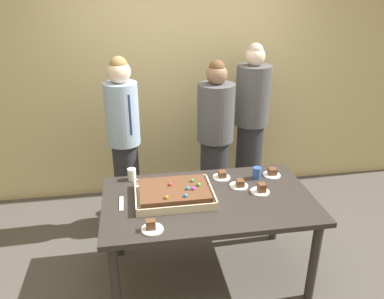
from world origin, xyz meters
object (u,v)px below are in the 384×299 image
at_px(plated_slice_near_right, 152,227).
at_px(person_striped_tie_right, 124,143).
at_px(drink_cup_nearest, 257,173).
at_px(party_table, 208,208).
at_px(cake_server_utensil, 121,204).
at_px(drink_cup_middle, 132,174).
at_px(person_serving_front, 251,125).
at_px(sheet_cake, 174,193).
at_px(plated_slice_far_right, 222,176).
at_px(plated_slice_near_left, 239,184).
at_px(person_green_shirt_behind, 215,142).
at_px(plated_slice_far_left, 272,173).
at_px(plated_slice_center_front, 261,189).

bearing_deg(plated_slice_near_right, person_striped_tie_right, 98.08).
distance_m(drink_cup_nearest, person_striped_tie_right, 1.25).
distance_m(party_table, cake_server_utensil, 0.67).
bearing_deg(drink_cup_middle, person_serving_front, 30.32).
distance_m(sheet_cake, plated_slice_far_right, 0.51).
xyz_separation_m(plated_slice_near_left, person_green_shirt_behind, (-0.04, 0.75, 0.07)).
xyz_separation_m(plated_slice_near_right, person_green_shirt_behind, (0.70, 1.22, 0.07)).
height_order(party_table, sheet_cake, sheet_cake).
relative_size(drink_cup_nearest, person_striped_tie_right, 0.06).
xyz_separation_m(plated_slice_near_left, plated_slice_far_left, (0.33, 0.15, 0.00)).
distance_m(sheet_cake, plated_slice_near_left, 0.55).
distance_m(plated_slice_far_right, drink_cup_nearest, 0.29).
distance_m(plated_slice_center_front, person_green_shirt_behind, 0.88).
bearing_deg(person_striped_tie_right, plated_slice_far_left, 40.67).
relative_size(plated_slice_near_left, cake_server_utensil, 0.75).
height_order(party_table, plated_slice_far_left, plated_slice_far_left).
relative_size(plated_slice_far_right, person_serving_front, 0.09).
relative_size(drink_cup_nearest, person_green_shirt_behind, 0.06).
height_order(plated_slice_near_left, cake_server_utensil, plated_slice_near_left).
xyz_separation_m(plated_slice_near_right, person_striped_tie_right, (-0.17, 1.19, 0.13)).
bearing_deg(person_green_shirt_behind, person_serving_front, 151.54).
height_order(plated_slice_far_left, drink_cup_nearest, drink_cup_nearest).
distance_m(sheet_cake, plated_slice_far_left, 0.90).
bearing_deg(drink_cup_middle, plated_slice_far_left, -5.75).
bearing_deg(sheet_cake, plated_slice_near_left, 8.71).
bearing_deg(plated_slice_far_left, person_green_shirt_behind, 121.62).
relative_size(plated_slice_near_left, plated_slice_far_left, 1.00).
distance_m(plated_slice_far_left, cake_server_utensil, 1.30).
bearing_deg(cake_server_utensil, person_serving_front, 39.61).
height_order(person_serving_front, person_green_shirt_behind, person_serving_front).
distance_m(sheet_cake, plated_slice_center_front, 0.68).
height_order(plated_slice_near_left, drink_cup_middle, drink_cup_middle).
distance_m(plated_slice_center_front, cake_server_utensil, 1.08).
bearing_deg(sheet_cake, cake_server_utensil, -175.91).
relative_size(party_table, drink_cup_middle, 16.14).
height_order(drink_cup_middle, person_striped_tie_right, person_striped_tie_right).
height_order(sheet_cake, plated_slice_near_left, sheet_cake).
xyz_separation_m(plated_slice_center_front, cake_server_utensil, (-1.08, 0.00, -0.02)).
height_order(plated_slice_far_left, person_striped_tie_right, person_striped_tie_right).
bearing_deg(plated_slice_near_left, sheet_cake, -171.29).
xyz_separation_m(plated_slice_near_left, plated_slice_far_right, (-0.10, 0.17, -0.00)).
height_order(plated_slice_near_right, person_striped_tie_right, person_striped_tie_right).
height_order(plated_slice_far_left, plated_slice_center_front, plated_slice_center_front).
xyz_separation_m(drink_cup_middle, person_serving_front, (1.26, 0.74, 0.10)).
relative_size(plated_slice_far_right, drink_cup_middle, 1.50).
distance_m(plated_slice_far_right, plated_slice_center_front, 0.38).
bearing_deg(plated_slice_center_front, drink_cup_nearest, 79.73).
bearing_deg(cake_server_utensil, plated_slice_near_right, -60.71).
xyz_separation_m(drink_cup_nearest, person_green_shirt_behind, (-0.22, 0.63, 0.04)).
bearing_deg(drink_cup_middle, sheet_cake, -48.02).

